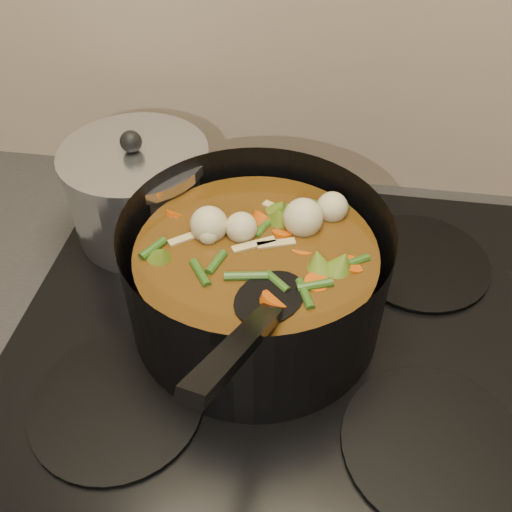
# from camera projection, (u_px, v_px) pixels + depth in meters

# --- Properties ---
(counter) EXTENTS (2.64, 0.64, 0.91)m
(counter) POSITION_uv_depth(u_px,v_px,m) (276.00, 497.00, 0.99)
(counter) COLOR brown
(counter) RESTS_ON ground
(stovetop) EXTENTS (0.62, 0.54, 0.03)m
(stovetop) POSITION_uv_depth(u_px,v_px,m) (285.00, 330.00, 0.67)
(stovetop) COLOR black
(stovetop) RESTS_ON counter
(stockpot) EXTENTS (0.37, 0.44, 0.21)m
(stockpot) POSITION_uv_depth(u_px,v_px,m) (256.00, 278.00, 0.63)
(stockpot) COLOR black
(stockpot) RESTS_ON stovetop
(saucepan) EXTENTS (0.19, 0.19, 0.15)m
(saucepan) POSITION_uv_depth(u_px,v_px,m) (140.00, 191.00, 0.75)
(saucepan) COLOR silver
(saucepan) RESTS_ON stovetop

